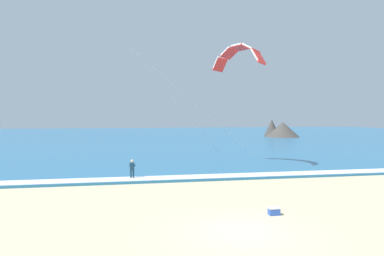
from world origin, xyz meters
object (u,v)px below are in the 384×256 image
at_px(kitesurfer, 132,169).
at_px(kite_primary, 238,54).
at_px(surfboard, 132,180).
at_px(cooler_box, 274,211).

xyz_separation_m(kitesurfer, kite_primary, (10.43, 4.98, 10.31)).
bearing_deg(kitesurfer, surfboard, -93.96).
relative_size(surfboard, kite_primary, 0.12).
bearing_deg(kite_primary, cooler_box, -101.62).
bearing_deg(cooler_box, kitesurfer, 123.97).
bearing_deg(kitesurfer, kite_primary, 25.53).
xyz_separation_m(kite_primary, cooler_box, (-3.22, -15.67, -11.05)).
relative_size(surfboard, cooler_box, 2.46).
height_order(kitesurfer, cooler_box, kitesurfer).
distance_m(surfboard, kite_primary, 16.12).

